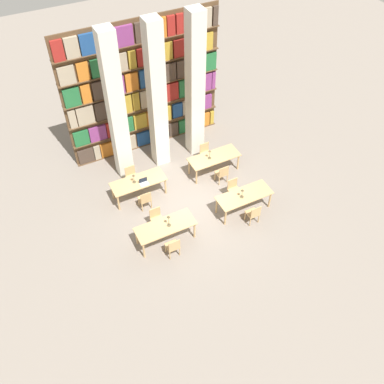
{
  "coord_description": "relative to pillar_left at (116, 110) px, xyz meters",
  "views": [
    {
      "loc": [
        -4.88,
        -9.75,
        11.84
      ],
      "look_at": [
        0.0,
        -0.12,
        0.7
      ],
      "focal_mm": 40.0,
      "sensor_mm": 36.0,
      "label": 1
    }
  ],
  "objects": [
    {
      "name": "ground_plane",
      "position": [
        1.57,
        -2.74,
        -3.0
      ],
      "size": [
        40.0,
        40.0,
        0.0
      ],
      "primitive_type": "plane",
      "color": "gray"
    },
    {
      "name": "bookshelf_bank",
      "position": [
        1.56,
        1.28,
        -0.3
      ],
      "size": [
        6.39,
        0.35,
        5.5
      ],
      "color": "brown",
      "rests_on": "ground_plane"
    },
    {
      "name": "pillar_left",
      "position": [
        0.0,
        0.0,
        0.0
      ],
      "size": [
        0.58,
        0.58,
        6.0
      ],
      "color": "silver",
      "rests_on": "ground_plane"
    },
    {
      "name": "pillar_center",
      "position": [
        1.57,
        0.0,
        0.0
      ],
      "size": [
        0.58,
        0.58,
        6.0
      ],
      "color": "silver",
      "rests_on": "ground_plane"
    },
    {
      "name": "pillar_right",
      "position": [
        3.15,
        0.0,
        0.0
      ],
      "size": [
        0.58,
        0.58,
        6.0
      ],
      "color": "silver",
      "rests_on": "ground_plane"
    },
    {
      "name": "reading_table_0",
      "position": [
        0.02,
        -3.92,
        -2.31
      ],
      "size": [
        2.04,
        0.8,
        0.78
      ],
      "color": "tan",
      "rests_on": "ground_plane"
    },
    {
      "name": "chair_0",
      "position": [
        -0.01,
        -4.61,
        -2.53
      ],
      "size": [
        0.42,
        0.4,
        0.87
      ],
      "color": "tan",
      "rests_on": "ground_plane"
    },
    {
      "name": "chair_1",
      "position": [
        -0.01,
        -3.24,
        -2.53
      ],
      "size": [
        0.42,
        0.4,
        0.87
      ],
      "rotation": [
        0.0,
        0.0,
        3.14
      ],
      "color": "tan",
      "rests_on": "ground_plane"
    },
    {
      "name": "desk_lamp_0",
      "position": [
        0.15,
        -3.96,
        -1.9
      ],
      "size": [
        0.14,
        0.14,
        0.48
      ],
      "color": "brown",
      "rests_on": "reading_table_0"
    },
    {
      "name": "reading_table_1",
      "position": [
        3.15,
        -3.9,
        -2.31
      ],
      "size": [
        2.04,
        0.8,
        0.78
      ],
      "color": "tan",
      "rests_on": "ground_plane"
    },
    {
      "name": "chair_2",
      "position": [
        3.14,
        -4.59,
        -2.53
      ],
      "size": [
        0.42,
        0.4,
        0.87
      ],
      "color": "tan",
      "rests_on": "ground_plane"
    },
    {
      "name": "chair_3",
      "position": [
        3.14,
        -3.21,
        -2.53
      ],
      "size": [
        0.42,
        0.4,
        0.87
      ],
      "rotation": [
        0.0,
        0.0,
        3.14
      ],
      "color": "tan",
      "rests_on": "ground_plane"
    },
    {
      "name": "desk_lamp_1",
      "position": [
        3.01,
        -3.94,
        -1.97
      ],
      "size": [
        0.14,
        0.14,
        0.39
      ],
      "color": "brown",
      "rests_on": "reading_table_1"
    },
    {
      "name": "reading_table_2",
      "position": [
        0.01,
        -1.52,
        -2.31
      ],
      "size": [
        2.04,
        0.8,
        0.78
      ],
      "color": "tan",
      "rests_on": "ground_plane"
    },
    {
      "name": "chair_4",
      "position": [
        -0.02,
        -2.21,
        -2.53
      ],
      "size": [
        0.42,
        0.4,
        0.87
      ],
      "color": "tan",
      "rests_on": "ground_plane"
    },
    {
      "name": "chair_5",
      "position": [
        -0.02,
        -0.84,
        -2.53
      ],
      "size": [
        0.42,
        0.4,
        0.87
      ],
      "rotation": [
        0.0,
        0.0,
        3.14
      ],
      "color": "tan",
      "rests_on": "ground_plane"
    },
    {
      "name": "desk_lamp_2",
      "position": [
        -0.13,
        -1.51,
        -1.97
      ],
      "size": [
        0.14,
        0.14,
        0.39
      ],
      "color": "brown",
      "rests_on": "reading_table_2"
    },
    {
      "name": "laptop",
      "position": [
        0.16,
        -1.73,
        -2.18
      ],
      "size": [
        0.32,
        0.22,
        0.21
      ],
      "color": "silver",
      "rests_on": "reading_table_2"
    },
    {
      "name": "reading_table_3",
      "position": [
        3.18,
        -1.59,
        -2.31
      ],
      "size": [
        2.04,
        0.8,
        0.78
      ],
      "color": "tan",
      "rests_on": "ground_plane"
    },
    {
      "name": "chair_6",
      "position": [
        3.18,
        -2.28,
        -2.53
      ],
      "size": [
        0.42,
        0.4,
        0.87
      ],
      "color": "tan",
      "rests_on": "ground_plane"
    },
    {
      "name": "chair_7",
      "position": [
        3.18,
        -0.91,
        -2.53
      ],
      "size": [
        0.42,
        0.4,
        0.87
      ],
      "rotation": [
        0.0,
        0.0,
        3.14
      ],
      "color": "tan",
      "rests_on": "ground_plane"
    },
    {
      "name": "desk_lamp_3",
      "position": [
        2.98,
        -1.59,
        -1.95
      ],
      "size": [
        0.14,
        0.14,
        0.41
      ],
      "color": "brown",
      "rests_on": "reading_table_3"
    }
  ]
}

